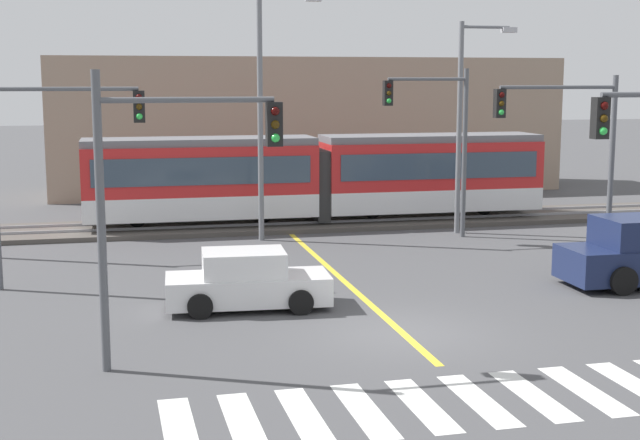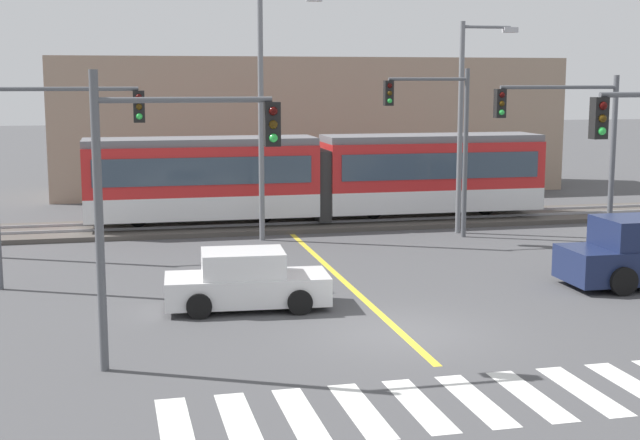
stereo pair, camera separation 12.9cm
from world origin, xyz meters
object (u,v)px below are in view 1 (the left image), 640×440
at_px(light_rail_tram, 318,175).
at_px(traffic_light_near_left, 164,177).
at_px(street_lamp_centre, 266,100).
at_px(traffic_light_mid_right, 572,137).
at_px(street_lamp_east, 465,113).
at_px(sedan_crossing, 247,282).
at_px(traffic_light_mid_left, 47,146).
at_px(traffic_light_far_right, 438,128).

relative_size(light_rail_tram, traffic_light_near_left, 3.05).
bearing_deg(light_rail_tram, street_lamp_centre, -131.56).
distance_m(traffic_light_mid_right, street_lamp_centre, 10.78).
height_order(street_lamp_centre, street_lamp_east, street_lamp_centre).
distance_m(sedan_crossing, traffic_light_near_left, 5.87).
relative_size(light_rail_tram, street_lamp_east, 2.31).
bearing_deg(traffic_light_mid_left, street_lamp_east, 22.13).
distance_m(street_lamp_centre, street_lamp_east, 7.65).
height_order(traffic_light_mid_left, street_lamp_east, street_lamp_east).
distance_m(traffic_light_mid_left, traffic_light_mid_right, 16.23).
bearing_deg(traffic_light_near_left, light_rail_tram, 67.65).
bearing_deg(street_lamp_east, street_lamp_centre, 179.32).
bearing_deg(street_lamp_centre, traffic_light_near_left, -107.34).
height_order(sedan_crossing, traffic_light_mid_left, traffic_light_mid_left).
xyz_separation_m(traffic_light_mid_left, street_lamp_centre, (7.20, 6.12, 1.09)).
distance_m(sedan_crossing, traffic_light_far_right, 12.55).
bearing_deg(traffic_light_far_right, sedan_crossing, -133.83).
relative_size(sedan_crossing, traffic_light_mid_right, 0.72).
relative_size(traffic_light_far_right, street_lamp_east, 0.78).
relative_size(traffic_light_mid_right, traffic_light_far_right, 0.96).
distance_m(traffic_light_far_right, street_lamp_centre, 6.40).
relative_size(traffic_light_near_left, street_lamp_east, 0.76).
height_order(traffic_light_mid_right, street_lamp_east, street_lamp_east).
xyz_separation_m(traffic_light_mid_left, traffic_light_near_left, (2.82, -7.91, -0.10)).
relative_size(sedan_crossing, traffic_light_far_right, 0.69).
distance_m(traffic_light_mid_left, traffic_light_near_left, 8.40).
height_order(traffic_light_mid_left, traffic_light_far_right, traffic_light_far_right).
xyz_separation_m(traffic_light_mid_right, street_lamp_centre, (-9.02, 5.80, 1.09)).
xyz_separation_m(traffic_light_mid_right, traffic_light_far_right, (-2.78, 4.83, 0.09)).
bearing_deg(sedan_crossing, traffic_light_mid_right, 19.25).
bearing_deg(street_lamp_centre, traffic_light_far_right, -8.83).
bearing_deg(street_lamp_east, traffic_light_far_right, -147.55).
bearing_deg(traffic_light_mid_right, light_rail_tram, 126.43).
xyz_separation_m(traffic_light_mid_left, street_lamp_east, (14.83, 6.03, 0.55)).
bearing_deg(light_rail_tram, sedan_crossing, -110.49).
relative_size(light_rail_tram, traffic_light_mid_left, 3.04).
bearing_deg(sedan_crossing, traffic_light_mid_left, 144.93).
xyz_separation_m(sedan_crossing, street_lamp_east, (9.75, 9.60, 3.88)).
bearing_deg(sedan_crossing, street_lamp_east, 44.54).
relative_size(sedan_crossing, traffic_light_mid_left, 0.71).
relative_size(traffic_light_mid_left, street_lamp_centre, 0.67).
height_order(sedan_crossing, street_lamp_east, street_lamp_east).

